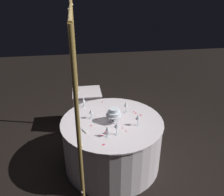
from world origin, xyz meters
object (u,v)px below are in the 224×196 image
(wine_glass_4, at_px, (117,126))
(wine_glass_5, at_px, (107,129))
(main_table, at_px, (112,142))
(wine_glass_1, at_px, (126,105))
(wine_glass_3, at_px, (138,117))
(cake_knife, at_px, (82,129))
(decorative_arch, at_px, (75,73))
(side_table, at_px, (88,109))
(wine_glass_0, at_px, (91,112))
(wine_glass_2, at_px, (83,100))
(tiered_cake, at_px, (114,113))

(wine_glass_4, relative_size, wine_glass_5, 1.13)
(main_table, height_order, wine_glass_1, wine_glass_1)
(wine_glass_3, bearing_deg, cake_knife, 87.93)
(cake_knife, bearing_deg, decorative_arch, 12.87)
(wine_glass_3, bearing_deg, side_table, 26.27)
(wine_glass_3, bearing_deg, wine_glass_5, 113.76)
(wine_glass_0, bearing_deg, wine_glass_1, -80.15)
(wine_glass_0, distance_m, wine_glass_2, 0.36)
(wine_glass_0, distance_m, wine_glass_1, 0.51)
(decorative_arch, distance_m, wine_glass_4, 0.81)
(main_table, relative_size, side_table, 1.97)
(decorative_arch, relative_size, cake_knife, 8.13)
(wine_glass_5, distance_m, cake_knife, 0.38)
(wine_glass_4, bearing_deg, wine_glass_0, 33.16)
(tiered_cake, xyz_separation_m, wine_glass_4, (-0.29, 0.02, -0.01))
(main_table, xyz_separation_m, side_table, (1.05, 0.28, -0.01))
(wine_glass_4, bearing_deg, wine_glass_1, -23.50)
(side_table, distance_m, wine_glass_1, 1.11)
(wine_glass_2, xyz_separation_m, wine_glass_4, (-0.77, -0.37, 0.01))
(main_table, bearing_deg, wine_glass_5, 162.61)
(wine_glass_0, relative_size, wine_glass_5, 0.97)
(cake_knife, bearing_deg, wine_glass_5, -124.93)
(wine_glass_0, bearing_deg, cake_knife, 150.47)
(side_table, relative_size, wine_glass_5, 4.93)
(wine_glass_5, bearing_deg, wine_glass_1, -31.97)
(wine_glass_1, height_order, wine_glass_3, wine_glass_1)
(side_table, distance_m, wine_glass_5, 1.48)
(wine_glass_1, distance_m, wine_glass_5, 0.64)
(decorative_arch, xyz_separation_m, wine_glass_5, (-0.35, -0.33, -0.61))
(side_table, xyz_separation_m, tiered_cake, (-1.07, -0.31, 0.50))
(tiered_cake, height_order, wine_glass_0, tiered_cake)
(tiered_cake, bearing_deg, wine_glass_1, -43.00)
(side_table, bearing_deg, wine_glass_2, 172.66)
(main_table, xyz_separation_m, wine_glass_5, (-0.35, 0.11, 0.47))
(main_table, xyz_separation_m, wine_glass_4, (-0.32, -0.01, 0.48))
(wine_glass_4, height_order, cake_knife, wine_glass_4)
(tiered_cake, distance_m, wine_glass_5, 0.35)
(main_table, bearing_deg, decorative_arch, 90.14)
(decorative_arch, bearing_deg, wine_glass_0, -56.74)
(main_table, height_order, cake_knife, cake_knife)
(wine_glass_5, bearing_deg, tiered_cake, -22.29)
(cake_knife, bearing_deg, wine_glass_3, -92.07)
(wine_glass_0, distance_m, cake_knife, 0.30)
(side_table, xyz_separation_m, wine_glass_2, (-0.59, 0.08, 0.48))
(decorative_arch, xyz_separation_m, wine_glass_2, (0.46, -0.08, -0.60))
(tiered_cake, distance_m, wine_glass_3, 0.32)
(side_table, height_order, wine_glass_4, wine_glass_4)
(wine_glass_0, xyz_separation_m, wine_glass_3, (-0.27, -0.59, 0.02))
(main_table, height_order, wine_glass_0, wine_glass_0)
(main_table, distance_m, tiered_cake, 0.50)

